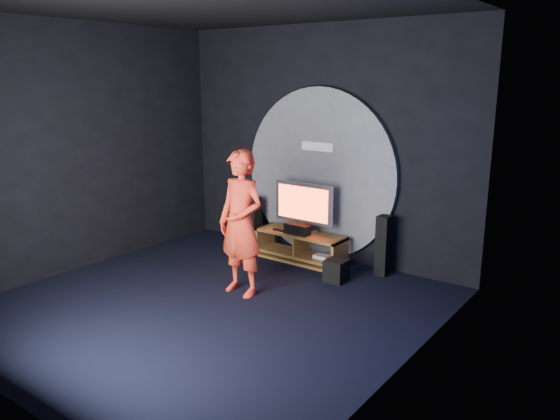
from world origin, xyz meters
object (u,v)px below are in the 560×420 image
object	(u,v)px
tv	(304,205)
tower_speaker_right	(383,246)
media_console	(301,249)
player	(241,223)
tower_speaker_left	(254,223)
subwoofer	(336,271)

from	to	relation	value
tv	tower_speaker_right	size ratio (longest dim) A/B	1.15
media_console	player	xyz separation A→B (m)	(0.09, -1.49, 0.74)
tower_speaker_left	subwoofer	bearing A→B (deg)	-13.89
media_console	subwoofer	size ratio (longest dim) A/B	4.62
tv	tower_speaker_left	xyz separation A→B (m)	(-0.95, -0.03, -0.43)
tower_speaker_left	tower_speaker_right	size ratio (longest dim) A/B	1.00
subwoofer	media_console	bearing A→B (deg)	154.64
tower_speaker_left	tower_speaker_right	bearing A→B (deg)	4.12
subwoofer	tv	bearing A→B (deg)	151.31
tower_speaker_left	player	size ratio (longest dim) A/B	0.46
tv	tower_speaker_right	xyz separation A→B (m)	(1.27, 0.13, -0.43)
player	tv	bearing A→B (deg)	96.60
tv	player	bearing A→B (deg)	-86.31
subwoofer	player	size ratio (longest dim) A/B	0.16
tower_speaker_right	tv	bearing A→B (deg)	-174.03
tv	tower_speaker_left	bearing A→B (deg)	-178.35
tower_speaker_right	tower_speaker_left	bearing A→B (deg)	-175.88
tower_speaker_left	player	world-z (taller)	player
media_console	subwoofer	bearing A→B (deg)	-25.36
media_console	subwoofer	distance (m)	0.96
tower_speaker_right	media_console	bearing A→B (deg)	-170.99
tower_speaker_right	player	xyz separation A→B (m)	(-1.17, -1.69, 0.51)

